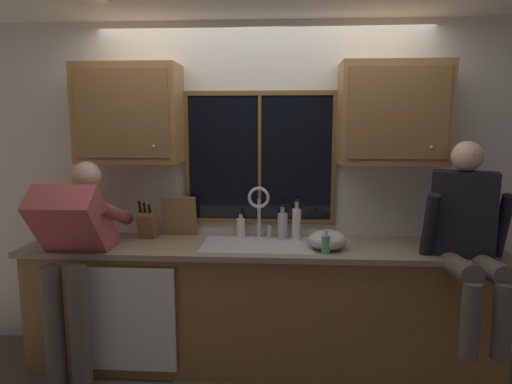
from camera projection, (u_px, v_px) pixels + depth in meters
name	position (u px, v px, depth m)	size (l,w,h in m)	color
back_wall	(263.00, 189.00, 3.54)	(5.75, 0.12, 2.55)	silver
ceiling_downlight_left	(97.00, 0.00, 2.76)	(0.14, 0.14, 0.01)	#FFEAB2
window_glass	(260.00, 158.00, 3.43)	(1.10, 0.02, 0.95)	black
window_frame_top	(260.00, 93.00, 3.35)	(1.17, 0.02, 0.04)	brown
window_frame_bottom	(260.00, 221.00, 3.50)	(1.17, 0.02, 0.04)	brown
window_frame_left	(187.00, 158.00, 3.46)	(0.04, 0.02, 0.95)	brown
window_frame_right	(334.00, 159.00, 3.39)	(0.04, 0.02, 0.95)	brown
window_mullion_center	(260.00, 158.00, 3.42)	(0.02, 0.02, 0.95)	brown
lower_cabinet_run	(261.00, 307.00, 3.32)	(3.35, 0.58, 0.88)	olive
countertop	(261.00, 248.00, 3.23)	(3.41, 0.62, 0.04)	gray
dishwasher_front	(132.00, 320.00, 3.05)	(0.60, 0.02, 0.74)	white
upper_cabinet_left	(129.00, 114.00, 3.28)	(0.75, 0.36, 0.72)	#9E703D
upper_cabinet_right	(393.00, 114.00, 3.16)	(0.75, 0.36, 0.72)	#9E703D
sink	(257.00, 258.00, 3.25)	(0.80, 0.46, 0.21)	#B7B7BC
faucet	(260.00, 206.00, 3.38)	(0.18, 0.09, 0.40)	silver
person_standing	(74.00, 249.00, 3.02)	(0.53, 0.71, 1.52)	#595147
person_sitting_on_counter	(468.00, 232.00, 2.86)	(0.54, 0.66, 1.26)	#595147
knife_block	(147.00, 224.00, 3.40)	(0.12, 0.18, 0.32)	brown
cutting_board	(179.00, 216.00, 3.47)	(0.27, 0.02, 0.32)	#997047
mixing_bowl	(327.00, 240.00, 3.12)	(0.27, 0.27, 0.14)	#B7B7BC
soap_dispenser	(326.00, 244.00, 3.02)	(0.06, 0.07, 0.17)	#59A566
bottle_green_glass	(241.00, 227.00, 3.44)	(0.06, 0.06, 0.20)	silver
bottle_tall_clear	(296.00, 223.00, 3.36)	(0.07, 0.07, 0.31)	silver
bottle_amber_small	(282.00, 225.00, 3.37)	(0.07, 0.07, 0.26)	#B7B7BC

